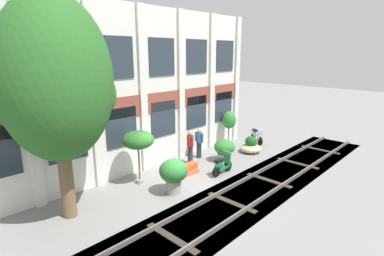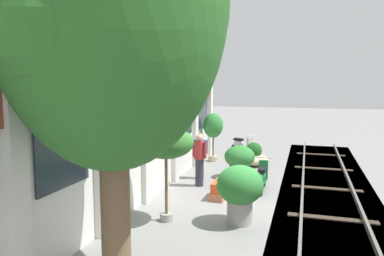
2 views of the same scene
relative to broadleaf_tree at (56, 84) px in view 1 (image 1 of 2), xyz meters
The scene contains 14 objects.
ground_plane 6.31m from the broadleaf_tree, 14.48° to the right, with size 80.00×80.00×0.00m, color gray.
apartment_facade 4.72m from the broadleaf_tree, 21.65° to the left, with size 14.53×0.64×7.34m.
rail_tracks 7.17m from the broadleaf_tree, 38.23° to the right, with size 22.17×2.80×0.43m.
broadleaf_tree is the anchor object (origin of this frame).
potted_plant_square_trough 6.79m from the broadleaf_tree, ahead, with size 0.92×0.46×0.49m.
potted_plant_tall_urn 4.13m from the broadleaf_tree, ahead, with size 1.31×1.31×2.27m.
potted_plant_fluted_column 5.23m from the broadleaf_tree, 20.03° to the right, with size 1.10×1.10×1.39m.
potted_plant_low_pan 10.63m from the broadleaf_tree, ahead, with size 0.82×0.82×2.03m.
potted_plant_stone_basin 8.65m from the broadleaf_tree, ahead, with size 1.05×1.05×1.13m.
potted_plant_wide_bowl 10.71m from the broadleaf_tree, ahead, with size 1.18×1.18×0.92m.
scooter_near_curb 12.34m from the broadleaf_tree, ahead, with size 0.82×1.22×0.98m.
scooter_second_parked 7.63m from the broadleaf_tree, 13.40° to the right, with size 1.38×0.50×0.98m.
resident_by_doorway 8.14m from the broadleaf_tree, ahead, with size 0.34×0.53×1.57m.
resident_watching_tracks 7.30m from the broadleaf_tree, ahead, with size 0.34×0.51×1.66m.
Camera 1 is at (-8.07, -8.11, 5.37)m, focal length 28.00 mm.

